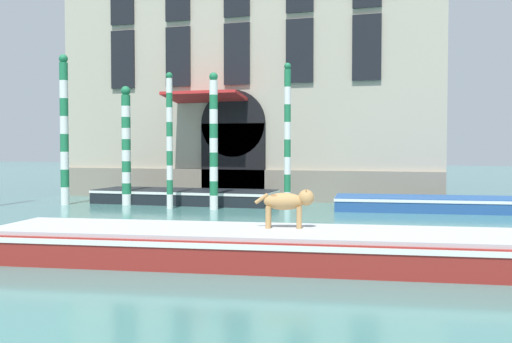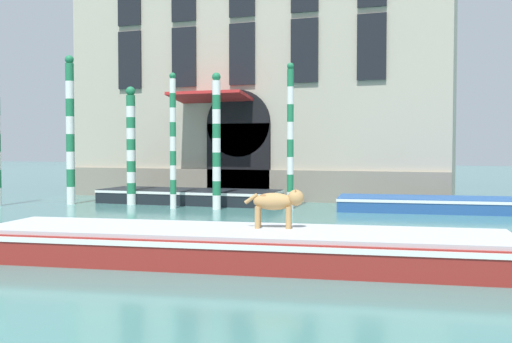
% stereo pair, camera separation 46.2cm
% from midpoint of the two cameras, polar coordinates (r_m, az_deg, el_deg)
% --- Properties ---
extents(palazzo_left, '(13.57, 7.40, 12.08)m').
position_cam_midpoint_polar(palazzo_left, '(23.55, 1.91, 12.66)').
color(palazzo_left, '#B2A893').
rests_on(palazzo_left, ground_plane).
extents(boat_foreground, '(8.64, 3.04, 0.52)m').
position_cam_midpoint_polar(boat_foreground, '(9.39, -0.26, -6.98)').
color(boat_foreground, maroon).
rests_on(boat_foreground, ground_plane).
extents(dog_on_deck, '(0.93, 0.42, 0.63)m').
position_cam_midpoint_polar(dog_on_deck, '(9.46, 3.48, -2.93)').
color(dog_on_deck, tan).
rests_on(dog_on_deck, boat_foreground).
extents(boat_moored_near_palazzo, '(5.85, 2.02, 0.44)m').
position_cam_midpoint_polar(boat_moored_near_palazzo, '(19.29, -5.68, -2.33)').
color(boat_moored_near_palazzo, black).
rests_on(boat_moored_near_palazzo, ground_plane).
extents(boat_moored_far, '(6.46, 2.47, 0.39)m').
position_cam_midpoint_polar(boat_moored_far, '(17.60, 18.93, -2.97)').
color(boat_moored_far, '#234C8C').
rests_on(boat_moored_far, ground_plane).
extents(mooring_pole_0, '(0.29, 0.29, 3.68)m').
position_cam_midpoint_polar(mooring_pole_0, '(19.03, -11.14, 2.49)').
color(mooring_pole_0, white).
rests_on(mooring_pole_0, ground_plane).
extents(mooring_pole_1, '(0.25, 0.25, 3.93)m').
position_cam_midpoint_polar(mooring_pole_1, '(17.22, -3.02, 2.96)').
color(mooring_pole_1, white).
rests_on(mooring_pole_1, ground_plane).
extents(mooring_pole_2, '(0.19, 0.19, 3.97)m').
position_cam_midpoint_polar(mooring_pole_2, '(17.65, -7.18, 2.97)').
color(mooring_pole_2, white).
rests_on(mooring_pole_2, ground_plane).
extents(mooring_pole_4, '(0.20, 0.20, 4.22)m').
position_cam_midpoint_polar(mooring_pole_4, '(17.30, 4.05, 3.42)').
color(mooring_pole_4, white).
rests_on(mooring_pole_4, ground_plane).
extents(mooring_pole_5, '(0.27, 0.27, 4.67)m').
position_cam_midpoint_polar(mooring_pole_5, '(19.62, -16.64, 3.87)').
color(mooring_pole_5, white).
rests_on(mooring_pole_5, ground_plane).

